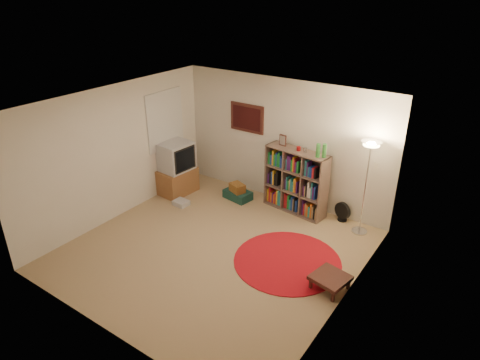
% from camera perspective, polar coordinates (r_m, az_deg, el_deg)
% --- Properties ---
extents(room, '(4.54, 4.54, 2.54)m').
position_cam_1_polar(room, '(6.78, -3.71, -0.10)').
color(room, '#9C7F5B').
rests_on(room, ground).
extents(bookshelf, '(1.30, 0.52, 1.52)m').
position_cam_1_polar(bookshelf, '(8.30, 7.37, -0.22)').
color(bookshelf, brown).
rests_on(bookshelf, ground).
extents(floor_lamp, '(0.43, 0.43, 1.74)m').
position_cam_1_polar(floor_lamp, '(7.46, 16.88, 2.80)').
color(floor_lamp, silver).
rests_on(floor_lamp, ground).
extents(floor_fan, '(0.34, 0.22, 0.38)m').
position_cam_1_polar(floor_fan, '(8.28, 13.50, -4.13)').
color(floor_fan, black).
rests_on(floor_fan, ground).
extents(tv_stand, '(0.60, 0.81, 1.12)m').
position_cam_1_polar(tv_stand, '(9.05, -8.41, 1.45)').
color(tv_stand, brown).
rests_on(tv_stand, ground).
extents(dvd_box, '(0.30, 0.26, 0.10)m').
position_cam_1_polar(dvd_box, '(8.73, -7.86, -3.03)').
color(dvd_box, '#B7B6BB').
rests_on(dvd_box, ground).
extents(suitcase, '(0.60, 0.44, 0.18)m').
position_cam_1_polar(suitcase, '(8.88, -0.30, -1.97)').
color(suitcase, '#12332D').
rests_on(suitcase, ground).
extents(wicker_basket, '(0.37, 0.32, 0.18)m').
position_cam_1_polar(wicker_basket, '(8.77, -0.36, -1.05)').
color(wicker_basket, brown).
rests_on(wicker_basket, suitcase).
extents(paper_towel, '(0.15, 0.15, 0.26)m').
position_cam_1_polar(paper_towel, '(8.83, 3.69, -1.90)').
color(paper_towel, white).
rests_on(paper_towel, ground).
extents(red_rug, '(1.75, 1.75, 0.02)m').
position_cam_1_polar(red_rug, '(7.10, 6.33, -10.68)').
color(red_rug, maroon).
rests_on(red_rug, ground).
extents(side_table, '(0.58, 0.58, 0.23)m').
position_cam_1_polar(side_table, '(6.55, 11.94, -12.70)').
color(side_table, '#371713').
rests_on(side_table, ground).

